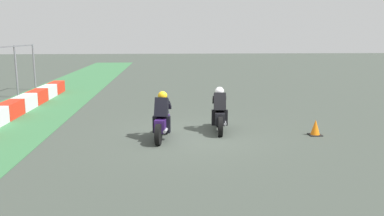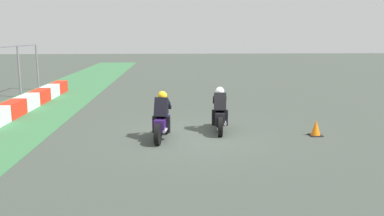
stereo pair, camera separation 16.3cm
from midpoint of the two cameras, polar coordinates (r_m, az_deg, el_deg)
name	(u,v)px [view 1 (the left image)]	position (r m, az deg, el deg)	size (l,w,h in m)	color
ground_plane	(194,136)	(12.80, -0.09, -4.08)	(120.00, 120.00, 0.00)	#3E453D
rider_lane_a	(220,113)	(13.34, 3.67, -0.77)	(2.04, 0.56, 1.51)	black
rider_lane_b	(162,120)	(12.33, -4.72, -1.71)	(2.03, 0.61, 1.51)	black
traffic_cone	(315,128)	(13.44, 17.13, -2.80)	(0.40, 0.40, 0.52)	black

